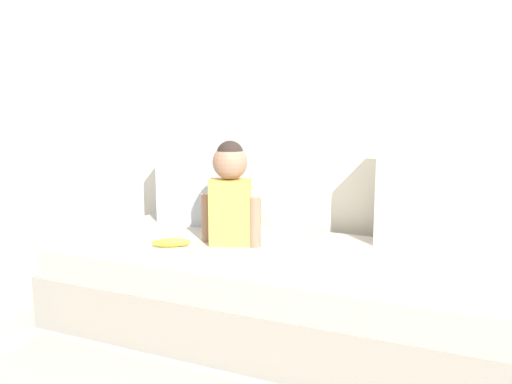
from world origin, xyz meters
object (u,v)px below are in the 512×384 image
object	(u,v)px
couch	(285,292)
toddler	(230,192)
throw_pillow_right	(434,194)
banana	(171,243)
throw_pillow_left	(207,181)

from	to	relation	value
couch	toddler	bearing A→B (deg)	175.09
throw_pillow_right	banana	distance (m)	1.17
throw_pillow_right	toddler	size ratio (longest dim) A/B	1.03
banana	throw_pillow_left	bearing A→B (deg)	99.36
couch	toddler	size ratio (longest dim) A/B	4.40
toddler	banana	distance (m)	0.34
throw_pillow_left	toddler	bearing A→B (deg)	-46.37
couch	banana	world-z (taller)	banana
couch	throw_pillow_left	world-z (taller)	throw_pillow_left
toddler	banana	world-z (taller)	toddler
couch	throw_pillow_right	bearing A→B (deg)	30.18
toddler	banana	size ratio (longest dim) A/B	2.74
couch	throw_pillow_left	bearing A→B (deg)	149.82
couch	throw_pillow_right	xyz separation A→B (m)	(0.56, 0.33, 0.42)
throw_pillow_left	toddler	size ratio (longest dim) A/B	1.15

